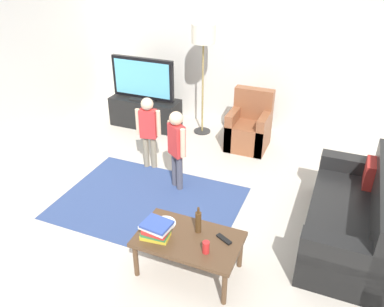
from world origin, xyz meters
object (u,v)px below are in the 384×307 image
object	(u,v)px
bottle	(198,222)
plate	(165,223)
tv	(143,79)
couch	(356,219)
tv_stand	(146,113)
tv_remote	(224,239)
armchair	(249,129)
child_center	(177,143)
soda_can	(206,247)
coffee_table	(189,242)
floor_lamp	(203,40)
book_stack	(156,230)
child_near_tv	(148,127)

from	to	relation	value
bottle	plate	bearing A→B (deg)	-176.73
tv	couch	world-z (taller)	tv
tv_stand	tv_remote	xyz separation A→B (m)	(2.34, -2.75, 0.19)
armchair	child_center	distance (m)	1.63
armchair	soda_can	size ratio (longest dim) A/B	7.50
child_center	coffee_table	size ratio (longest dim) A/B	1.08
floor_lamp	couch	bearing A→B (deg)	-37.42
floor_lamp	tv_remote	xyz separation A→B (m)	(1.34, -2.90, -1.11)
book_stack	bottle	distance (m)	0.41
tv_remote	couch	bearing A→B (deg)	68.17
soda_can	tv_remote	bearing A→B (deg)	65.56
tv_stand	soda_can	xyz separation A→B (m)	(2.24, -2.97, 0.24)
child_center	bottle	world-z (taller)	child_center
child_near_tv	armchair	bearing A→B (deg)	45.78
tv	tv_remote	world-z (taller)	tv
tv_stand	floor_lamp	bearing A→B (deg)	8.69
tv_stand	bottle	world-z (taller)	bottle
child_near_tv	child_center	xyz separation A→B (m)	(0.58, -0.33, 0.02)
book_stack	tv_remote	xyz separation A→B (m)	(0.60, 0.22, -0.09)
tv	armchair	bearing A→B (deg)	-0.57
plate	book_stack	bearing A→B (deg)	-85.15
floor_lamp	soda_can	bearing A→B (deg)	-68.29
child_near_tv	tv_remote	size ratio (longest dim) A/B	6.19
armchair	coffee_table	distance (m)	2.82
tv	armchair	size ratio (longest dim) A/B	1.22
couch	floor_lamp	distance (m)	3.39
soda_can	tv_stand	bearing A→B (deg)	126.98
bottle	soda_can	distance (m)	0.30
tv	soda_can	xyz separation A→B (m)	(2.24, -2.95, -0.37)
couch	floor_lamp	world-z (taller)	floor_lamp
floor_lamp	book_stack	distance (m)	3.37
child_center	bottle	xyz separation A→B (m)	(0.77, -1.20, -0.11)
coffee_table	plate	distance (m)	0.32
couch	soda_can	distance (m)	1.75
book_stack	soda_can	distance (m)	0.50
book_stack	soda_can	xyz separation A→B (m)	(0.50, -0.00, -0.04)
tv	child_near_tv	size ratio (longest dim) A/B	1.04
tv_stand	floor_lamp	size ratio (longest dim) A/B	0.67
coffee_table	tv_remote	size ratio (longest dim) A/B	5.88
coffee_table	tv	bearing A→B (deg)	125.48
bottle	plate	size ratio (longest dim) A/B	1.30
coffee_table	soda_can	xyz separation A→B (m)	(0.22, -0.12, 0.11)
couch	coffee_table	world-z (taller)	couch
book_stack	soda_can	bearing A→B (deg)	-0.33
tv_stand	armchair	world-z (taller)	armchair
couch	bottle	bearing A→B (deg)	-145.75
armchair	book_stack	xyz separation A→B (m)	(-0.12, -2.93, 0.22)
child_near_tv	soda_can	world-z (taller)	child_near_tv
child_near_tv	soda_can	bearing A→B (deg)	-49.37
tv_remote	plate	size ratio (longest dim) A/B	0.77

